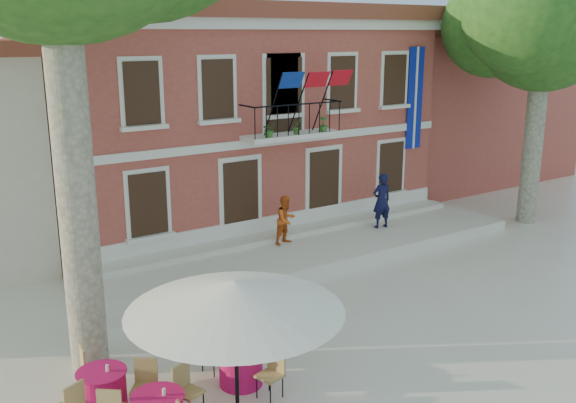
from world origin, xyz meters
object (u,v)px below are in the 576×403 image
Objects in this scene: pedestrian_navy at (382,201)px; pedestrian_orange at (286,220)px; cafe_table_3 at (103,389)px; plane_tree_east at (545,22)px; patio_umbrella at (235,297)px; cafe_table_0 at (241,364)px.

pedestrian_orange is (-3.55, 0.36, -0.16)m from pedestrian_navy.
pedestrian_navy is at bearing 24.14° from cafe_table_3.
plane_tree_east is 10.96m from pedestrian_orange.
cafe_table_3 is at bearing 134.38° from patio_umbrella.
pedestrian_navy is 10.18m from cafe_table_0.
cafe_table_0 is at bearing 57.99° from patio_umbrella.
patio_umbrella is at bearing -160.92° from plane_tree_east.
patio_umbrella is at bearing -122.01° from cafe_table_0.
pedestrian_navy reaches higher than pedestrian_orange.
cafe_table_3 is at bearing -156.75° from pedestrian_orange.
cafe_table_3 is at bearing -168.65° from plane_tree_east.
pedestrian_navy is (9.25, 6.72, -1.20)m from patio_umbrella.
pedestrian_navy is 12.09m from cafe_table_3.
cafe_table_0 is at bearing 41.10° from pedestrian_navy.
cafe_table_0 and cafe_table_3 have the same top height.
patio_umbrella reaches higher than cafe_table_0.
patio_umbrella reaches higher than cafe_table_3.
pedestrian_orange is 7.73m from cafe_table_0.
plane_tree_east is 8.09m from pedestrian_navy.
pedestrian_orange reaches higher than cafe_table_0.
pedestrian_navy reaches higher than cafe_table_0.
pedestrian_navy is 1.22× the size of pedestrian_orange.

